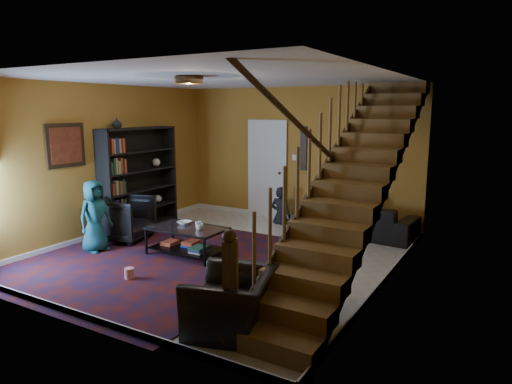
{
  "coord_description": "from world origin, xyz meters",
  "views": [
    {
      "loc": [
        4.04,
        -5.9,
        2.35
      ],
      "look_at": [
        0.37,
        0.4,
        1.02
      ],
      "focal_mm": 32.0,
      "sensor_mm": 36.0,
      "label": 1
    }
  ],
  "objects_px": {
    "armchair_right": "(232,302)",
    "sofa": "(358,219)",
    "armchair_left": "(124,218)",
    "coffee_table": "(187,239)",
    "bookshelf": "(139,180)"
  },
  "relations": [
    {
      "from": "coffee_table",
      "to": "armchair_right",
      "type": "bearing_deg",
      "value": -41.22
    },
    {
      "from": "bookshelf",
      "to": "armchair_right",
      "type": "relative_size",
      "value": 2.06
    },
    {
      "from": "bookshelf",
      "to": "sofa",
      "type": "height_order",
      "value": "bookshelf"
    },
    {
      "from": "bookshelf",
      "to": "sofa",
      "type": "relative_size",
      "value": 0.95
    },
    {
      "from": "armchair_right",
      "to": "sofa",
      "type": "bearing_deg",
      "value": 164.34
    },
    {
      "from": "bookshelf",
      "to": "coffee_table",
      "type": "height_order",
      "value": "bookshelf"
    },
    {
      "from": "sofa",
      "to": "coffee_table",
      "type": "xyz_separation_m",
      "value": [
        -2.0,
        -2.61,
        -0.03
      ]
    },
    {
      "from": "armchair_left",
      "to": "armchair_right",
      "type": "height_order",
      "value": "armchair_left"
    },
    {
      "from": "armchair_right",
      "to": "coffee_table",
      "type": "bearing_deg",
      "value": -146.88
    },
    {
      "from": "bookshelf",
      "to": "coffee_table",
      "type": "relative_size",
      "value": 1.61
    },
    {
      "from": "bookshelf",
      "to": "sofa",
      "type": "distance_m",
      "value": 4.31
    },
    {
      "from": "armchair_left",
      "to": "coffee_table",
      "type": "height_order",
      "value": "armchair_left"
    },
    {
      "from": "armchair_left",
      "to": "armchair_right",
      "type": "bearing_deg",
      "value": -131.26
    },
    {
      "from": "sofa",
      "to": "armchair_right",
      "type": "bearing_deg",
      "value": 94.77
    },
    {
      "from": "bookshelf",
      "to": "armchair_right",
      "type": "height_order",
      "value": "bookshelf"
    }
  ]
}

